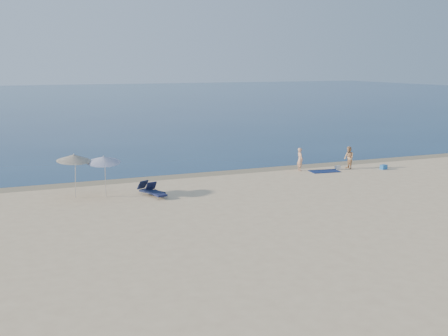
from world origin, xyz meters
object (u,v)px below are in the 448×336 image
object	(u,v)px
blue_cooler	(384,167)
person_right	(349,158)
umbrella_near	(104,159)
person_left	(300,159)

from	to	relation	value
blue_cooler	person_right	bearing A→B (deg)	143.21
umbrella_near	person_left	bearing A→B (deg)	18.87
person_left	umbrella_near	distance (m)	13.85
umbrella_near	person_right	bearing A→B (deg)	14.42
person_left	person_right	distance (m)	3.48
person_left	umbrella_near	xyz separation A→B (m)	(-13.57, -2.47, 1.27)
blue_cooler	umbrella_near	xyz separation A→B (m)	(-19.10, -0.69, 1.89)
person_left	umbrella_near	size ratio (longest dim) A/B	0.65
person_right	blue_cooler	distance (m)	2.45
person_left	umbrella_near	bearing A→B (deg)	104.06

